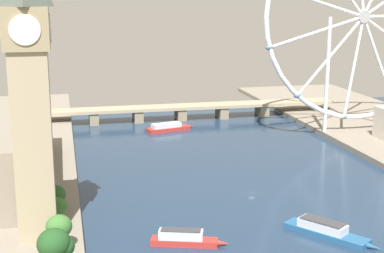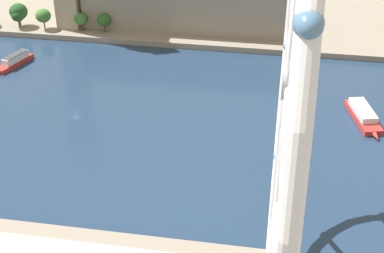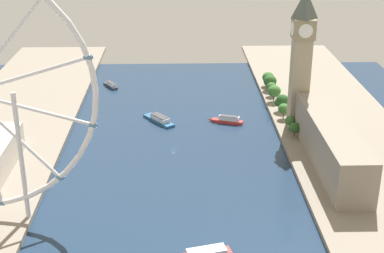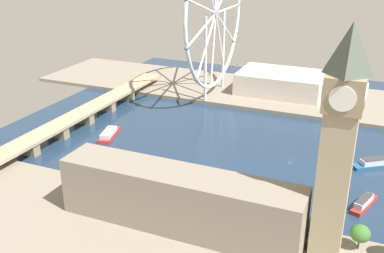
{
  "view_description": "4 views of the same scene",
  "coord_description": "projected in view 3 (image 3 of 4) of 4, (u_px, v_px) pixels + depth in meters",
  "views": [
    {
      "loc": [
        -78.17,
        -226.85,
        84.41
      ],
      "look_at": [
        -16.38,
        46.11,
        20.05
      ],
      "focal_mm": 54.02,
      "sensor_mm": 36.0,
      "label": 1
    },
    {
      "loc": [
        202.18,
        84.94,
        125.29
      ],
      "look_at": [
        20.51,
        54.79,
        10.86
      ],
      "focal_mm": 53.19,
      "sensor_mm": 36.0,
      "label": 2
    },
    {
      "loc": [
        -2.56,
        347.19,
        160.84
      ],
      "look_at": [
        -12.15,
        5.05,
        18.59
      ],
      "focal_mm": 53.53,
      "sensor_mm": 36.0,
      "label": 3
    },
    {
      "loc": [
        -259.23,
        -45.43,
        125.64
      ],
      "look_at": [
        -10.07,
        62.4,
        15.62
      ],
      "focal_mm": 42.84,
      "sensor_mm": 36.0,
      "label": 4
    }
  ],
  "objects": [
    {
      "name": "riverbank_left",
      "position": [
        350.0,
        145.0,
        384.64
      ],
      "size": [
        90.0,
        520.0,
        3.0
      ],
      "primitive_type": "cube",
      "color": "gray",
      "rests_on": "ground_plane"
    },
    {
      "name": "tour_boat_3",
      "position": [
        110.0,
        85.0,
        501.9
      ],
      "size": [
        14.72,
        21.0,
        4.78
      ],
      "rotation": [
        0.0,
        0.0,
        5.26
      ],
      "color": "#2D384C",
      "rests_on": "ground_plane"
    },
    {
      "name": "tour_boat_2",
      "position": [
        159.0,
        119.0,
        426.71
      ],
      "size": [
        25.35,
        32.27,
        5.41
      ],
      "rotation": [
        0.0,
        0.0,
        5.34
      ],
      "color": "#235684",
      "rests_on": "ground_plane"
    },
    {
      "name": "ground_plane",
      "position": [
        174.0,
        149.0,
        382.14
      ],
      "size": [
        407.82,
        407.82,
        0.0
      ],
      "primitive_type": "plane",
      "color": "#1E334C"
    },
    {
      "name": "tree_row_embankment",
      "position": [
        276.0,
        94.0,
        453.43
      ],
      "size": [
        13.24,
        119.72,
        13.62
      ],
      "color": "#513823",
      "rests_on": "riverbank_left"
    },
    {
      "name": "tour_boat_0",
      "position": [
        227.0,
        120.0,
        424.82
      ],
      "size": [
        26.67,
        11.96,
        5.64
      ],
      "rotation": [
        0.0,
        0.0,
        5.97
      ],
      "color": "#B22D28",
      "rests_on": "ground_plane"
    },
    {
      "name": "parliament_block",
      "position": [
        331.0,
        144.0,
        349.12
      ],
      "size": [
        22.0,
        113.41,
        27.68
      ],
      "primitive_type": "cube",
      "color": "gray",
      "rests_on": "riverbank_left"
    },
    {
      "name": "clock_tower",
      "position": [
        301.0,
        57.0,
        394.59
      ],
      "size": [
        15.55,
        15.55,
        96.93
      ],
      "color": "tan",
      "rests_on": "riverbank_left"
    }
  ]
}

